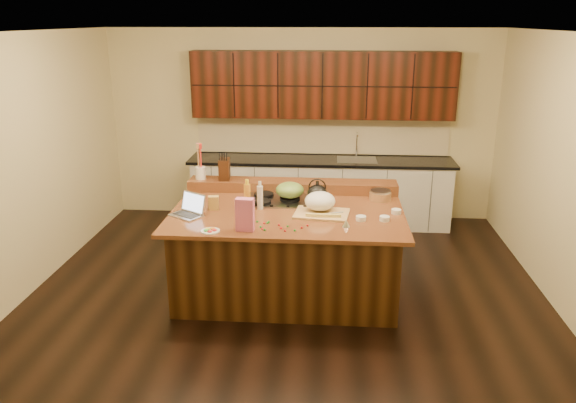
{
  "coord_description": "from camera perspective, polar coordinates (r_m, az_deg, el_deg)",
  "views": [
    {
      "loc": [
        0.43,
        -5.49,
        2.82
      ],
      "look_at": [
        0.0,
        0.05,
        1.0
      ],
      "focal_mm": 35.0,
      "sensor_mm": 36.0,
      "label": 1
    }
  ],
  "objects": [
    {
      "name": "utensil_crock",
      "position": [
        6.6,
        -8.87,
        2.89
      ],
      "size": [
        0.12,
        0.12,
        0.14
      ],
      "primitive_type": "cylinder",
      "rotation": [
        0.0,
        0.0,
        -0.04
      ],
      "color": "white",
      "rests_on": "back_ledge"
    },
    {
      "name": "gumdrop_2",
      "position": [
        5.4,
        -0.92,
        -2.39
      ],
      "size": [
        0.02,
        0.02,
        0.02
      ],
      "primitive_type": "ellipsoid",
      "color": "red",
      "rests_on": "island"
    },
    {
      "name": "gumdrop_9",
      "position": [
        5.48,
        -1.98,
        -2.08
      ],
      "size": [
        0.02,
        0.02,
        0.02
      ],
      "primitive_type": "ellipsoid",
      "color": "#198C26",
      "rests_on": "island"
    },
    {
      "name": "gumdrop_11",
      "position": [
        5.36,
        -2.82,
        -2.57
      ],
      "size": [
        0.02,
        0.02,
        0.02
      ],
      "primitive_type": "ellipsoid",
      "color": "#198C26",
      "rests_on": "island"
    },
    {
      "name": "oil_bottle",
      "position": [
        5.84,
        -4.16,
        0.47
      ],
      "size": [
        0.08,
        0.08,
        0.27
      ],
      "primitive_type": "cylinder",
      "rotation": [
        0.0,
        0.0,
        0.12
      ],
      "color": "orange",
      "rests_on": "island"
    },
    {
      "name": "island",
      "position": [
        5.99,
        -0.04,
        -5.02
      ],
      "size": [
        2.4,
        1.6,
        0.92
      ],
      "color": "black",
      "rests_on": "ground"
    },
    {
      "name": "knife_block",
      "position": [
        6.53,
        -6.47,
        3.28
      ],
      "size": [
        0.14,
        0.21,
        0.24
      ],
      "primitive_type": "cube",
      "rotation": [
        0.0,
        0.0,
        0.09
      ],
      "color": "black",
      "rests_on": "back_ledge"
    },
    {
      "name": "gumdrop_12",
      "position": [
        5.31,
        -0.67,
        -2.72
      ],
      "size": [
        0.02,
        0.02,
        0.02
      ],
      "primitive_type": "ellipsoid",
      "color": "red",
      "rests_on": "island"
    },
    {
      "name": "gumdrop_14",
      "position": [
        5.39,
        1.99,
        -2.43
      ],
      "size": [
        0.02,
        0.02,
        0.02
      ],
      "primitive_type": "ellipsoid",
      "color": "red",
      "rests_on": "island"
    },
    {
      "name": "gumdrop_5",
      "position": [
        5.28,
        -2.38,
        -2.89
      ],
      "size": [
        0.02,
        0.02,
        0.02
      ],
      "primitive_type": "ellipsoid",
      "color": "#198C26",
      "rests_on": "island"
    },
    {
      "name": "package_box",
      "position": [
        5.88,
        -7.57,
        -0.14
      ],
      "size": [
        0.11,
        0.09,
        0.15
      ],
      "primitive_type": "cube",
      "rotation": [
        0.0,
        0.0,
        0.15
      ],
      "color": "gold",
      "rests_on": "island"
    },
    {
      "name": "gumdrop_7",
      "position": [
        5.26,
        0.68,
        -2.95
      ],
      "size": [
        0.02,
        0.02,
        0.02
      ],
      "primitive_type": "ellipsoid",
      "color": "#198C26",
      "rests_on": "island"
    },
    {
      "name": "ramekin_a",
      "position": [
        5.58,
        7.43,
        -1.7
      ],
      "size": [
        0.11,
        0.11,
        0.04
      ],
      "primitive_type": "cylinder",
      "rotation": [
        0.0,
        0.0,
        0.15
      ],
      "color": "white",
      "rests_on": "island"
    },
    {
      "name": "back_ledge",
      "position": [
        6.48,
        0.44,
        1.62
      ],
      "size": [
        2.4,
        0.3,
        0.12
      ],
      "primitive_type": "cube",
      "color": "black",
      "rests_on": "island"
    },
    {
      "name": "cooktop",
      "position": [
        6.11,
        0.18,
        0.15
      ],
      "size": [
        0.92,
        0.52,
        0.05
      ],
      "color": "gray",
      "rests_on": "island"
    },
    {
      "name": "gumdrop_3",
      "position": [
        5.49,
        -3.14,
        -2.05
      ],
      "size": [
        0.02,
        0.02,
        0.02
      ],
      "primitive_type": "ellipsoid",
      "color": "#198C26",
      "rests_on": "island"
    },
    {
      "name": "kettle",
      "position": [
        5.93,
        2.98,
        0.84
      ],
      "size": [
        0.22,
        0.22,
        0.19
      ],
      "primitive_type": "ellipsoid",
      "rotation": [
        0.0,
        0.0,
        -0.02
      ],
      "color": "black",
      "rests_on": "cooktop"
    },
    {
      "name": "strainer_bowl",
      "position": [
        6.23,
        9.35,
        0.56
      ],
      "size": [
        0.28,
        0.28,
        0.09
      ],
      "primitive_type": "cylinder",
      "rotation": [
        0.0,
        0.0,
        0.2
      ],
      "color": "#996B3F",
      "rests_on": "island"
    },
    {
      "name": "wooden_tray",
      "position": [
        5.73,
        3.31,
        -0.25
      ],
      "size": [
        0.58,
        0.46,
        0.22
      ],
      "rotation": [
        0.0,
        0.0,
        -0.12
      ],
      "color": "tan",
      "rests_on": "island"
    },
    {
      "name": "gumdrop_10",
      "position": [
        5.32,
        -0.73,
        -2.68
      ],
      "size": [
        0.02,
        0.02,
        0.02
      ],
      "primitive_type": "ellipsoid",
      "color": "red",
      "rests_on": "island"
    },
    {
      "name": "pink_bag",
      "position": [
        5.25,
        -4.39,
        -1.33
      ],
      "size": [
        0.17,
        0.1,
        0.31
      ],
      "primitive_type": "cube",
      "rotation": [
        0.0,
        0.0,
        -0.07
      ],
      "color": "#D56493",
      "rests_on": "island"
    },
    {
      "name": "laptop",
      "position": [
        5.77,
        -9.98,
        -0.79
      ],
      "size": [
        0.4,
        0.38,
        0.22
      ],
      "rotation": [
        0.0,
        0.0,
        -0.57
      ],
      "color": "#B7B7BC",
      "rests_on": "island"
    },
    {
      "name": "back_counter",
      "position": [
        7.94,
        3.39,
        4.72
      ],
      "size": [
        3.7,
        0.66,
        2.4
      ],
      "color": "silver",
      "rests_on": "ground"
    },
    {
      "name": "vinegar_bottle",
      "position": [
        5.84,
        -2.86,
        0.4
      ],
      "size": [
        0.08,
        0.08,
        0.25
      ],
      "primitive_type": "cylinder",
      "rotation": [
        0.0,
        0.0,
        -0.34
      ],
      "color": "silver",
      "rests_on": "island"
    },
    {
      "name": "gumdrop_6",
      "position": [
        5.45,
        -2.44,
        -2.21
      ],
      "size": [
        0.02,
        0.02,
        0.02
      ],
      "primitive_type": "ellipsoid",
      "color": "red",
      "rests_on": "island"
    },
    {
      "name": "gumdrop_4",
      "position": [
        5.25,
        -0.31,
        -2.98
      ],
      "size": [
        0.02,
        0.02,
        0.02
      ],
      "primitive_type": "ellipsoid",
      "color": "red",
      "rests_on": "island"
    },
    {
      "name": "gumdrop_8",
      "position": [
        5.3,
        -2.65,
        -2.8
      ],
      "size": [
        0.02,
        0.02,
        0.02
      ],
      "primitive_type": "ellipsoid",
      "color": "red",
      "rests_on": "island"
    },
    {
      "name": "gumdrop_13",
      "position": [
        5.45,
        -2.1,
        -2.19
      ],
      "size": [
        0.02,
        0.02,
        0.02
      ],
      "primitive_type": "ellipsoid",
      "color": "#198C26",
      "rests_on": "island"
    },
    {
      "name": "gumdrop_0",
      "position": [
        5.33,
        1.4,
        -2.67
      ],
      "size": [
        0.02,
        0.02,
        0.02
      ],
      "primitive_type": "ellipsoid",
      "color": "red",
      "rests_on": "island"
    },
    {
      "name": "gumdrop_1",
      "position": [
        5.36,
        -0.04,
        -2.52
      ],
      "size": [
        0.02,
        0.02,
        0.02
      ],
      "primitive_type": "ellipsoid",
      "color": "#198C26",
      "rests_on": "island"
    },
    {
      "name": "kitchen_timer",
      "position": [
        5.4,
        5.92,
        -2.2
      ],
      "size": [
        0.08,
        0.08,
        0.07
      ],
      "primitive_type": "cone",
      "rotation": [
        0.0,
        0.0,
        -0.05
      ],
      "color": "silver",
      "rests_on": "island"
    },
    {
      "name": "room",
      "position": [
        5.7,
        -0.04,
        3.19
      ],
      "size": [
        5.52,
        5.02,
        2.72
      ],
      "color": "black",
      "rests_on": "ground"
    },
    {
      "name": "ramekin_b",
      "position": [
        5.61,
        9.78,
        -1.71
      ],
      "size": [
        0.13,
        0.13,
        0.04
      ],
      "primitive_type": "cylinder",
      "rotation": [
        0.0,
        0.0,
        -0.3
      ],
      "color": "white",
      "rests_on": "island"
    },
    {
      "name": "ramekin_c",
      "position": [
        5.83,
        10.94,
        -1.0
      ],
      "size": [
        0.11,
        0.11,
        0.04
      ],
      "primitive_type": "cylinder",
      "rotation": [
        0.0,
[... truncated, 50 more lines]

